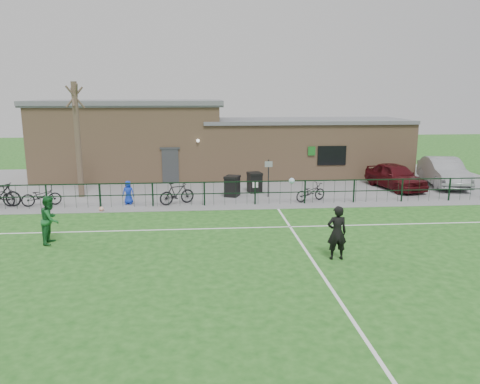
{
  "coord_description": "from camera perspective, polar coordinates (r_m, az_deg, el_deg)",
  "views": [
    {
      "loc": [
        -1.63,
        -14.4,
        5.47
      ],
      "look_at": [
        0.0,
        5.0,
        1.3
      ],
      "focal_mm": 35.0,
      "sensor_mm": 36.0,
      "label": 1
    }
  ],
  "objects": [
    {
      "name": "bare_tree",
      "position": [
        25.82,
        -19.17,
        5.94
      ],
      "size": [
        0.3,
        0.3,
        6.0
      ],
      "primitive_type": "cylinder",
      "color": "#4D3B2E",
      "rests_on": "ground"
    },
    {
      "name": "car_silver",
      "position": [
        30.21,
        23.56,
        2.27
      ],
      "size": [
        2.54,
        5.22,
        1.65
      ],
      "primitive_type": "imported",
      "rotation": [
        0.0,
        0.0,
        -0.16
      ],
      "color": "#929499",
      "rests_on": "paving_strip"
    },
    {
      "name": "sign_post",
      "position": [
        24.65,
        3.48,
        1.67
      ],
      "size": [
        0.06,
        0.06,
        2.0
      ],
      "primitive_type": "cylinder",
      "rotation": [
        0.0,
        0.0,
        0.05
      ],
      "color": "black",
      "rests_on": "paving_strip"
    },
    {
      "name": "bicycle_e",
      "position": [
        24.04,
        8.6,
        -0.01
      ],
      "size": [
        1.87,
        1.31,
        0.93
      ],
      "primitive_type": "imported",
      "rotation": [
        0.0,
        0.0,
        2.0
      ],
      "color": "black",
      "rests_on": "paving_strip"
    },
    {
      "name": "pitch_line_perp",
      "position": [
        15.82,
        8.86,
        -8.27
      ],
      "size": [
        0.1,
        16.0,
        0.01
      ],
      "primitive_type": "cube",
      "color": "white",
      "rests_on": "ground"
    },
    {
      "name": "pitch_line_touch",
      "position": [
        22.92,
        -0.59,
        -1.71
      ],
      "size": [
        28.0,
        0.1,
        0.01
      ],
      "primitive_type": "cube",
      "color": "white",
      "rests_on": "ground"
    },
    {
      "name": "wheelie_bin_left",
      "position": [
        24.88,
        -0.96,
        0.63
      ],
      "size": [
        0.91,
        0.96,
        1.02
      ],
      "primitive_type": "cube",
      "rotation": [
        0.0,
        0.0,
        -0.38
      ],
      "color": "black",
      "rests_on": "paving_strip"
    },
    {
      "name": "bicycle_c",
      "position": [
        24.77,
        -23.06,
        -0.46
      ],
      "size": [
        1.94,
        1.11,
        0.96
      ],
      "primitive_type": "imported",
      "rotation": [
        0.0,
        0.0,
        1.85
      ],
      "color": "black",
      "rests_on": "paving_strip"
    },
    {
      "name": "paving_strip",
      "position": [
        28.47,
        -1.43,
        1.03
      ],
      "size": [
        34.0,
        13.0,
        0.02
      ],
      "primitive_type": "cube",
      "color": "slate",
      "rests_on": "ground"
    },
    {
      "name": "wheelie_bin_right",
      "position": [
        25.9,
        1.79,
        1.09
      ],
      "size": [
        0.81,
        0.88,
        1.02
      ],
      "primitive_type": "cube",
      "rotation": [
        0.0,
        0.0,
        0.19
      ],
      "color": "black",
      "rests_on": "paving_strip"
    },
    {
      "name": "spectator_child",
      "position": [
        23.78,
        -13.46,
        -0.05
      ],
      "size": [
        0.6,
        0.42,
        1.17
      ],
      "primitive_type": "imported",
      "rotation": [
        0.0,
        0.0,
        -0.1
      ],
      "color": "#1434C2",
      "rests_on": "paving_strip"
    },
    {
      "name": "ball_ground",
      "position": [
        22.81,
        -16.54,
        -2.0
      ],
      "size": [
        0.23,
        0.23,
        0.23
      ],
      "primitive_type": "sphere",
      "color": "white",
      "rests_on": "ground"
    },
    {
      "name": "pitch_line_mid",
      "position": [
        19.26,
        0.25,
        -4.39
      ],
      "size": [
        28.0,
        0.1,
        0.01
      ],
      "primitive_type": "cube",
      "color": "white",
      "rests_on": "ground"
    },
    {
      "name": "goalkeeper_kick",
      "position": [
        15.87,
        11.61,
        -4.75
      ],
      "size": [
        1.52,
        2.74,
        2.34
      ],
      "color": "black",
      "rests_on": "ground"
    },
    {
      "name": "perimeter_fence",
      "position": [
        22.98,
        -0.63,
        -0.14
      ],
      "size": [
        28.0,
        0.1,
        1.2
      ],
      "primitive_type": "cube",
      "color": "black",
      "rests_on": "ground"
    },
    {
      "name": "outfield_player",
      "position": [
        18.52,
        -22.14,
        -3.14
      ],
      "size": [
        0.7,
        0.88,
        1.78
      ],
      "primitive_type": "imported",
      "rotation": [
        0.0,
        0.0,
        1.54
      ],
      "color": "#1B612A",
      "rests_on": "ground"
    },
    {
      "name": "bicycle_b",
      "position": [
        25.42,
        -27.17,
        -0.25
      ],
      "size": [
        2.07,
        0.81,
        1.21
      ],
      "primitive_type": "imported",
      "rotation": [
        0.0,
        0.0,
        1.45
      ],
      "color": "black",
      "rests_on": "paving_strip"
    },
    {
      "name": "clubhouse",
      "position": [
        31.08,
        -3.41,
        6.07
      ],
      "size": [
        24.25,
        5.4,
        4.96
      ],
      "color": "tan",
      "rests_on": "ground"
    },
    {
      "name": "ground",
      "position": [
        15.49,
        1.56,
        -8.6
      ],
      "size": [
        90.0,
        90.0,
        0.0
      ],
      "primitive_type": "plane",
      "color": "#1E5418",
      "rests_on": "ground"
    },
    {
      "name": "car_maroon",
      "position": [
        28.24,
        18.41,
        1.86
      ],
      "size": [
        2.58,
        4.57,
        1.47
      ],
      "primitive_type": "imported",
      "rotation": [
        0.0,
        0.0,
        0.21
      ],
      "color": "#480D12",
      "rests_on": "paving_strip"
    },
    {
      "name": "bicycle_d",
      "position": [
        23.3,
        -7.7,
        -0.17
      ],
      "size": [
        1.86,
        1.22,
        1.09
      ],
      "primitive_type": "imported",
      "rotation": [
        0.0,
        0.0,
        2.0
      ],
      "color": "black",
      "rests_on": "paving_strip"
    }
  ]
}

